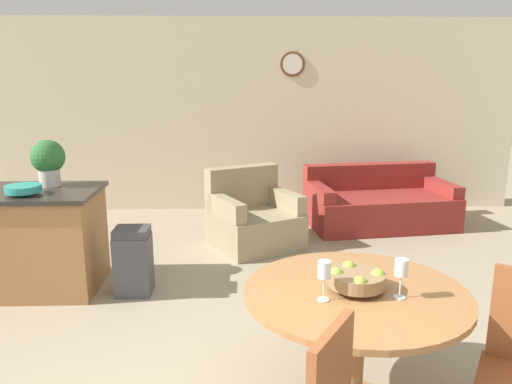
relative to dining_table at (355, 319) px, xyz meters
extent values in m
cube|color=beige|center=(-0.68, 4.62, 0.77)|extent=(8.00, 0.06, 2.70)
cylinder|color=brown|center=(0.10, 4.58, 1.49)|extent=(0.34, 0.02, 0.34)
cylinder|color=white|center=(0.10, 4.56, 1.49)|extent=(0.27, 0.01, 0.27)
cylinder|color=#9E6B3D|center=(0.00, 0.00, -0.20)|extent=(0.12, 0.12, 0.68)
cylinder|color=#9E6B3D|center=(0.00, 0.00, 0.15)|extent=(1.24, 1.24, 0.03)
cylinder|color=olive|center=(0.00, 0.00, 0.19)|extent=(0.12, 0.12, 0.03)
cylinder|color=olive|center=(0.00, 0.00, 0.24)|extent=(0.31, 0.31, 0.07)
sphere|color=#8CB738|center=(0.11, -0.01, 0.26)|extent=(0.08, 0.08, 0.08)
sphere|color=#8CB738|center=(-0.02, 0.11, 0.26)|extent=(0.08, 0.08, 0.08)
sphere|color=#8CB738|center=(-0.11, 0.02, 0.26)|extent=(0.08, 0.08, 0.08)
sphere|color=#8CB738|center=(-0.01, -0.11, 0.26)|extent=(0.08, 0.08, 0.08)
cylinder|color=silver|center=(-0.20, -0.12, 0.17)|extent=(0.06, 0.06, 0.01)
cylinder|color=silver|center=(-0.20, -0.12, 0.24)|extent=(0.01, 0.01, 0.12)
cylinder|color=silver|center=(-0.20, -0.12, 0.34)|extent=(0.07, 0.07, 0.09)
cylinder|color=silver|center=(0.21, -0.10, 0.17)|extent=(0.06, 0.06, 0.01)
cylinder|color=silver|center=(0.21, -0.10, 0.24)|extent=(0.01, 0.01, 0.12)
cylinder|color=silver|center=(0.21, -0.10, 0.34)|extent=(0.07, 0.07, 0.09)
cube|color=#9E6B3D|center=(-2.45, 1.81, -0.14)|extent=(1.04, 0.76, 0.88)
cube|color=#2D2823|center=(-2.45, 1.81, 0.32)|extent=(1.10, 0.82, 0.04)
cylinder|color=teal|center=(-2.47, 1.64, 0.35)|extent=(0.10, 0.10, 0.02)
cylinder|color=teal|center=(-2.47, 1.64, 0.39)|extent=(0.29, 0.29, 0.06)
cylinder|color=beige|center=(-2.37, 1.99, 0.42)|extent=(0.19, 0.19, 0.16)
sphere|color=#2D6B33|center=(-2.37, 1.99, 0.61)|extent=(0.30, 0.30, 0.30)
cube|color=#47474C|center=(-1.59, 1.67, -0.31)|extent=(0.31, 0.28, 0.54)
cube|color=#3C3C41|center=(-1.59, 1.67, -0.01)|extent=(0.30, 0.27, 0.07)
cube|color=maroon|center=(1.17, 3.66, -0.37)|extent=(1.92, 1.23, 0.42)
cube|color=maroon|center=(1.12, 4.04, 0.01)|extent=(1.82, 0.47, 0.34)
cube|color=maroon|center=(0.36, 3.55, -0.30)|extent=(0.29, 0.92, 0.57)
cube|color=maroon|center=(1.99, 3.78, -0.30)|extent=(0.29, 0.92, 0.57)
cube|color=#998966|center=(-0.46, 2.91, -0.38)|extent=(1.17, 1.16, 0.40)
cube|color=#998966|center=(-0.61, 3.21, 0.06)|extent=(0.87, 0.56, 0.48)
cube|color=#998966|center=(-0.80, 2.74, -0.27)|extent=(0.47, 0.76, 0.61)
cube|color=#998966|center=(-0.13, 3.08, -0.27)|extent=(0.47, 0.76, 0.61)
camera|label=1|loc=(-0.63, -2.52, 1.31)|focal=35.00mm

